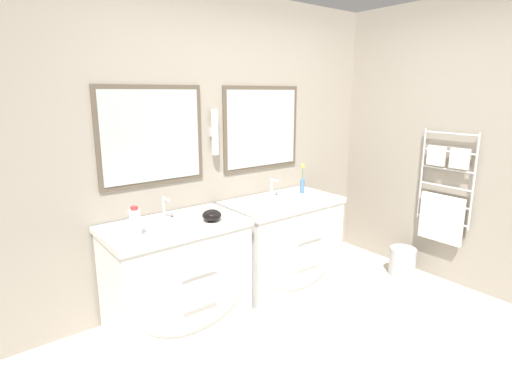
# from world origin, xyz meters

# --- Properties ---
(wall_back) EXTENTS (4.96, 0.14, 2.60)m
(wall_back) POSITION_xyz_m (-0.01, 1.66, 1.31)
(wall_back) COLOR #9E9384
(wall_back) RESTS_ON ground_plane
(wall_right) EXTENTS (0.13, 3.44, 2.60)m
(wall_right) POSITION_xyz_m (1.71, 0.73, 1.29)
(wall_right) COLOR #9E9384
(wall_right) RESTS_ON ground_plane
(vanity_left) EXTENTS (1.05, 0.68, 0.82)m
(vanity_left) POSITION_xyz_m (-0.69, 1.27, 0.41)
(vanity_left) COLOR white
(vanity_left) RESTS_ON ground_plane
(vanity_right) EXTENTS (1.05, 0.68, 0.82)m
(vanity_right) POSITION_xyz_m (0.39, 1.27, 0.41)
(vanity_right) COLOR white
(vanity_right) RESTS_ON ground_plane
(faucet_left) EXTENTS (0.17, 0.11, 0.17)m
(faucet_left) POSITION_xyz_m (-0.69, 1.46, 0.90)
(faucet_left) COLOR silver
(faucet_left) RESTS_ON vanity_left
(faucet_right) EXTENTS (0.17, 0.11, 0.17)m
(faucet_right) POSITION_xyz_m (0.39, 1.46, 0.90)
(faucet_right) COLOR silver
(faucet_right) RESTS_ON vanity_right
(toiletry_bottle) EXTENTS (0.07, 0.07, 0.21)m
(toiletry_bottle) POSITION_xyz_m (-1.02, 1.21, 0.92)
(toiletry_bottle) COLOR silver
(toiletry_bottle) RESTS_ON vanity_left
(amenity_bowl) EXTENTS (0.15, 0.15, 0.09)m
(amenity_bowl) POSITION_xyz_m (-0.44, 1.18, 0.86)
(amenity_bowl) COLOR black
(amenity_bowl) RESTS_ON vanity_left
(flower_vase) EXTENTS (0.05, 0.05, 0.29)m
(flower_vase) POSITION_xyz_m (0.71, 1.38, 0.93)
(flower_vase) COLOR teal
(flower_vase) RESTS_ON vanity_right
(waste_bin) EXTENTS (0.25, 0.25, 0.28)m
(waste_bin) POSITION_xyz_m (1.44, 0.70, 0.14)
(waste_bin) COLOR #B7B7BC
(waste_bin) RESTS_ON ground_plane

